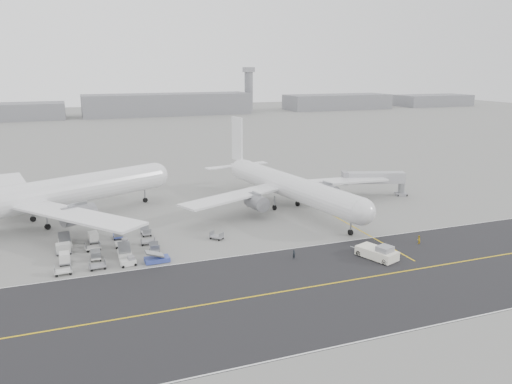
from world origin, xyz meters
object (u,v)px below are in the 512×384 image
object	(u,v)px
airliner_a	(39,196)
ground_crew_b	(419,240)
control_tower	(249,89)
jet_bridge	(374,179)
ground_crew_a	(294,255)
airliner_b	(287,185)
pushback_tug	(378,253)

from	to	relation	value
airliner_a	ground_crew_b	xyz separation A→B (m)	(66.20, -36.75, -5.45)
control_tower	ground_crew_b	world-z (taller)	control_tower
airliner_a	ground_crew_b	bearing A→B (deg)	-143.67
ground_crew_b	jet_bridge	bearing A→B (deg)	-129.97
ground_crew_b	control_tower	bearing A→B (deg)	-123.08
ground_crew_a	airliner_b	bearing A→B (deg)	49.25
control_tower	jet_bridge	bearing A→B (deg)	-102.19
airliner_a	control_tower	bearing A→B (deg)	-53.47
airliner_b	jet_bridge	size ratio (longest dim) A/B	3.28
airliner_b	ground_crew_b	bearing A→B (deg)	-76.72
control_tower	ground_crew_a	size ratio (longest dim) A/B	19.01
control_tower	jet_bridge	size ratio (longest dim) A/B	1.86
pushback_tug	airliner_a	bearing A→B (deg)	123.60
airliner_a	pushback_tug	world-z (taller)	airliner_a
ground_crew_a	control_tower	bearing A→B (deg)	52.84
control_tower	airliner_b	size ratio (longest dim) A/B	0.57
ground_crew_b	airliner_b	bearing A→B (deg)	-86.23
pushback_tug	ground_crew_b	bearing A→B (deg)	-2.32
airliner_a	ground_crew_b	distance (m)	75.92
control_tower	airliner_b	world-z (taller)	control_tower
ground_crew_a	ground_crew_b	size ratio (longest dim) A/B	1.02
airliner_b	pushback_tug	world-z (taller)	airliner_b
ground_crew_b	airliner_a	bearing A→B (deg)	-48.94
airliner_b	control_tower	bearing A→B (deg)	61.95
pushback_tug	ground_crew_a	xyz separation A→B (m)	(-13.58, 4.80, -0.26)
ground_crew_a	ground_crew_b	world-z (taller)	ground_crew_a
airliner_a	ground_crew_b	world-z (taller)	airliner_a
pushback_tug	jet_bridge	bearing A→B (deg)	37.47
airliner_b	ground_crew_b	distance (m)	33.50
control_tower	airliner_a	size ratio (longest dim) A/B	0.53
control_tower	pushback_tug	size ratio (longest dim) A/B	3.39
control_tower	ground_crew_b	bearing A→B (deg)	-103.18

